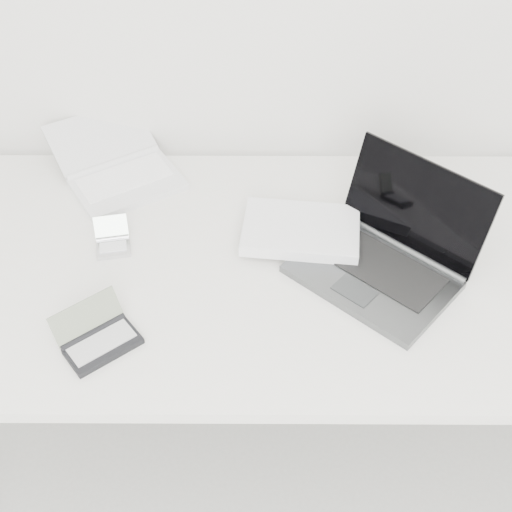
{
  "coord_description": "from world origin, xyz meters",
  "views": [
    {
      "loc": [
        -0.03,
        0.42,
        1.87
      ],
      "look_at": [
        -0.03,
        1.51,
        0.79
      ],
      "focal_mm": 50.0,
      "sensor_mm": 36.0,
      "label": 1
    }
  ],
  "objects_px": {
    "palmtop_charcoal": "(99,339)",
    "laptop_large": "(352,246)",
    "desk": "(269,277)",
    "netbook_open_white": "(119,170)"
  },
  "relations": [
    {
      "from": "palmtop_charcoal",
      "to": "netbook_open_white",
      "type": "bearing_deg",
      "value": 55.53
    },
    {
      "from": "desk",
      "to": "laptop_large",
      "type": "relative_size",
      "value": 2.96
    },
    {
      "from": "netbook_open_white",
      "to": "palmtop_charcoal",
      "type": "bearing_deg",
      "value": -117.94
    },
    {
      "from": "desk",
      "to": "laptop_large",
      "type": "bearing_deg",
      "value": 5.38
    },
    {
      "from": "laptop_large",
      "to": "netbook_open_white",
      "type": "bearing_deg",
      "value": -166.01
    },
    {
      "from": "laptop_large",
      "to": "palmtop_charcoal",
      "type": "relative_size",
      "value": 2.89
    },
    {
      "from": "palmtop_charcoal",
      "to": "laptop_large",
      "type": "bearing_deg",
      "value": -12.8
    },
    {
      "from": "laptop_large",
      "to": "netbook_open_white",
      "type": "xyz_separation_m",
      "value": [
        -0.56,
        0.29,
        -0.01
      ]
    },
    {
      "from": "laptop_large",
      "to": "palmtop_charcoal",
      "type": "height_order",
      "value": "laptop_large"
    },
    {
      "from": "laptop_large",
      "to": "desk",
      "type": "bearing_deg",
      "value": -133.38
    }
  ]
}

